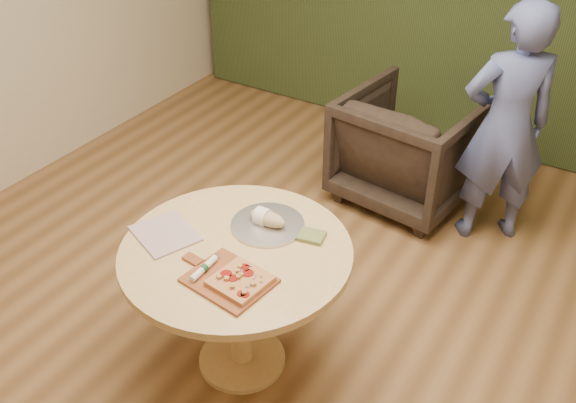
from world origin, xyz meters
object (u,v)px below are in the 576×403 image
(pedestal_table, at_px, (237,272))
(pizza_paddle, at_px, (227,279))
(flatbread_pizza, at_px, (240,281))
(cutlery_roll, at_px, (204,268))
(bread_roll, at_px, (266,218))
(armchair, at_px, (410,143))
(serving_tray, at_px, (268,224))
(person_standing, at_px, (506,127))

(pedestal_table, relative_size, pizza_paddle, 2.34)
(flatbread_pizza, height_order, cutlery_roll, flatbread_pizza)
(flatbread_pizza, distance_m, bread_roll, 0.44)
(pedestal_table, xyz_separation_m, flatbread_pizza, (0.16, -0.19, 0.17))
(pedestal_table, xyz_separation_m, armchair, (0.11, 1.89, -0.17))
(serving_tray, height_order, armchair, armchair)
(flatbread_pizza, height_order, bread_roll, bread_roll)
(serving_tray, xyz_separation_m, bread_roll, (-0.01, 0.00, 0.04))
(pizza_paddle, height_order, flatbread_pizza, flatbread_pizza)
(pizza_paddle, distance_m, armchair, 2.11)
(bread_roll, distance_m, person_standing, 1.71)
(cutlery_roll, height_order, armchair, armchair)
(pizza_paddle, bearing_deg, armchair, 97.15)
(pedestal_table, distance_m, flatbread_pizza, 0.30)
(flatbread_pizza, distance_m, armchair, 2.11)
(cutlery_roll, relative_size, bread_roll, 1.03)
(pizza_paddle, relative_size, serving_tray, 1.30)
(bread_roll, bearing_deg, armchair, 87.01)
(cutlery_roll, xyz_separation_m, person_standing, (0.75, 1.99, 0.01))
(cutlery_roll, bearing_deg, bread_roll, 84.19)
(serving_tray, bearing_deg, bread_roll, 180.00)
(cutlery_roll, relative_size, person_standing, 0.13)
(flatbread_pizza, bearing_deg, person_standing, 73.92)
(cutlery_roll, relative_size, armchair, 0.23)
(pizza_paddle, bearing_deg, serving_tray, 106.66)
(serving_tray, distance_m, armchair, 1.70)
(serving_tray, relative_size, bread_roll, 1.84)
(armchair, bearing_deg, serving_tray, 94.63)
(cutlery_roll, distance_m, armchair, 2.13)
(armchair, bearing_deg, person_standing, 177.05)
(pedestal_table, bearing_deg, serving_tray, 83.01)
(pizza_paddle, relative_size, flatbread_pizza, 1.88)
(armchair, bearing_deg, pedestal_table, 94.11)
(pedestal_table, xyz_separation_m, cutlery_roll, (-0.02, -0.21, 0.17))
(pedestal_table, bearing_deg, pizza_paddle, -63.91)
(serving_tray, bearing_deg, pizza_paddle, -80.72)
(pedestal_table, distance_m, bread_roll, 0.29)
(pizza_paddle, relative_size, cutlery_roll, 2.33)
(pizza_paddle, height_order, serving_tray, serving_tray)
(pedestal_table, distance_m, pizza_paddle, 0.27)
(pedestal_table, xyz_separation_m, pizza_paddle, (0.10, -0.20, 0.15))
(serving_tray, xyz_separation_m, armchair, (0.08, 1.66, -0.32))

